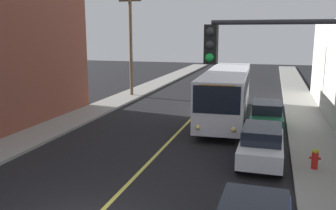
% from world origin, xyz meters
% --- Properties ---
extents(sidewalk_left, '(2.50, 90.00, 0.15)m').
position_xyz_m(sidewalk_left, '(-7.25, 10.00, 0.07)').
color(sidewalk_left, gray).
rests_on(sidewalk_left, ground).
extents(sidewalk_right, '(2.50, 90.00, 0.15)m').
position_xyz_m(sidewalk_right, '(7.25, 10.00, 0.07)').
color(sidewalk_right, gray).
rests_on(sidewalk_right, ground).
extents(lane_stripe_center, '(0.16, 60.00, 0.01)m').
position_xyz_m(lane_stripe_center, '(0.00, 15.00, 0.01)').
color(lane_stripe_center, '#D8CC4C').
rests_on(lane_stripe_center, ground).
extents(city_bus, '(3.00, 12.23, 3.20)m').
position_xyz_m(city_bus, '(2.20, 15.44, 1.82)').
color(city_bus, silver).
rests_on(city_bus, ground).
extents(parked_car_white, '(1.86, 4.42, 1.62)m').
position_xyz_m(parked_car_white, '(4.72, 7.67, 0.84)').
color(parked_car_white, silver).
rests_on(parked_car_white, ground).
extents(parked_car_green, '(1.88, 4.43, 1.62)m').
position_xyz_m(parked_car_green, '(4.80, 13.60, 0.84)').
color(parked_car_green, '#196038').
rests_on(parked_car_green, ground).
extents(utility_pole_mid, '(2.40, 0.28, 9.66)m').
position_xyz_m(utility_pole_mid, '(-7.02, 21.85, 5.47)').
color(utility_pole_mid, brown).
rests_on(utility_pole_mid, sidewalk_left).
extents(traffic_signal_right_corner, '(3.75, 0.48, 6.00)m').
position_xyz_m(traffic_signal_right_corner, '(5.41, 1.30, 4.30)').
color(traffic_signal_right_corner, '#2D2D33').
rests_on(traffic_signal_right_corner, sidewalk_right).
extents(fire_hydrant, '(0.44, 0.26, 0.84)m').
position_xyz_m(fire_hydrant, '(6.85, 7.07, 0.58)').
color(fire_hydrant, red).
rests_on(fire_hydrant, sidewalk_right).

